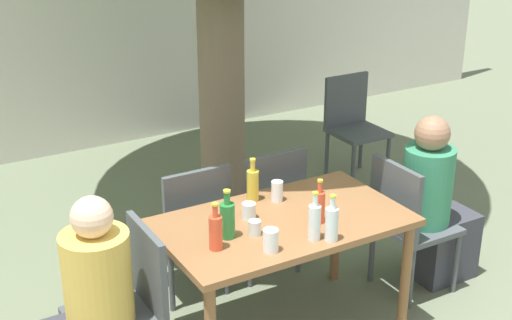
{
  "coord_description": "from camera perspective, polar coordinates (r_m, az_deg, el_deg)",
  "views": [
    {
      "loc": [
        -1.91,
        -2.99,
        2.55
      ],
      "look_at": [
        0.0,
        0.3,
        1.0
      ],
      "focal_mm": 50.0,
      "sensor_mm": 36.0,
      "label": 1
    }
  ],
  "objects": [
    {
      "name": "cafe_building_wall",
      "position": [
        6.92,
        -13.98,
        11.95
      ],
      "size": [
        10.0,
        0.08,
        2.8
      ],
      "color": "beige",
      "rests_on": "ground_plane"
    },
    {
      "name": "green_bottle_1",
      "position": [
        3.74,
        -2.3,
        -4.75
      ],
      "size": [
        0.08,
        0.08,
        0.27
      ],
      "color": "#287A38",
      "rests_on": "dining_table_front"
    },
    {
      "name": "drinking_glass_2",
      "position": [
        3.8,
        -0.1,
        -5.43
      ],
      "size": [
        0.07,
        0.07,
        0.08
      ],
      "color": "silver",
      "rests_on": "dining_table_front"
    },
    {
      "name": "oil_cruet_5",
      "position": [
        4.16,
        -0.27,
        -1.96
      ],
      "size": [
        0.07,
        0.07,
        0.26
      ],
      "color": "gold",
      "rests_on": "dining_table_front"
    },
    {
      "name": "patio_chair_1",
      "position": [
        4.6,
        11.97,
        -4.63
      ],
      "size": [
        0.44,
        0.44,
        0.91
      ],
      "rotation": [
        0.0,
        0.0,
        1.57
      ],
      "color": "#474C51",
      "rests_on": "ground_plane"
    },
    {
      "name": "water_bottle_0",
      "position": [
        3.74,
        6.08,
        -5.03
      ],
      "size": [
        0.07,
        0.07,
        0.26
      ],
      "color": "silver",
      "rests_on": "dining_table_front"
    },
    {
      "name": "soda_bottle_4",
      "position": [
        3.64,
        -3.25,
        -5.72
      ],
      "size": [
        0.07,
        0.07,
        0.26
      ],
      "color": "#DB4C2D",
      "rests_on": "dining_table_front"
    },
    {
      "name": "drinking_glass_0",
      "position": [
        3.63,
        1.18,
        -6.45
      ],
      "size": [
        0.08,
        0.08,
        0.12
      ],
      "color": "white",
      "rests_on": "dining_table_front"
    },
    {
      "name": "drinking_glass_1",
      "position": [
        4.17,
        1.7,
        -2.5
      ],
      "size": [
        0.07,
        0.07,
        0.12
      ],
      "color": "white",
      "rests_on": "dining_table_front"
    },
    {
      "name": "person_seated_1",
      "position": [
        4.74,
        14.15,
        -3.87
      ],
      "size": [
        0.56,
        0.32,
        1.17
      ],
      "rotation": [
        0.0,
        0.0,
        1.57
      ],
      "color": "#383842",
      "rests_on": "ground_plane"
    },
    {
      "name": "patio_chair_4",
      "position": [
        6.29,
        7.75,
        3.09
      ],
      "size": [
        0.44,
        0.44,
        0.91
      ],
      "color": "#474C51",
      "rests_on": "ground_plane"
    },
    {
      "name": "patio_chair_2",
      "position": [
        4.47,
        -5.24,
        -5.03
      ],
      "size": [
        0.44,
        0.44,
        0.91
      ],
      "rotation": [
        0.0,
        0.0,
        3.14
      ],
      "color": "#474C51",
      "rests_on": "ground_plane"
    },
    {
      "name": "patio_chair_0",
      "position": [
        3.75,
        -10.15,
        -11.08
      ],
      "size": [
        0.44,
        0.44,
        0.91
      ],
      "rotation": [
        0.0,
        0.0,
        -1.57
      ],
      "color": "#474C51",
      "rests_on": "ground_plane"
    },
    {
      "name": "patio_chair_3",
      "position": [
        4.7,
        0.88,
        -3.5
      ],
      "size": [
        0.44,
        0.44,
        0.91
      ],
      "rotation": [
        0.0,
        0.0,
        3.14
      ],
      "color": "#474C51",
      "rests_on": "ground_plane"
    },
    {
      "name": "drinking_glass_3",
      "position": [
        3.97,
        -0.58,
        -4.09
      ],
      "size": [
        0.08,
        0.08,
        0.09
      ],
      "color": "silver",
      "rests_on": "dining_table_front"
    },
    {
      "name": "soda_bottle_3",
      "position": [
        3.91,
        5.08,
        -3.69
      ],
      "size": [
        0.06,
        0.06,
        0.26
      ],
      "color": "#DB4C2D",
      "rests_on": "dining_table_front"
    },
    {
      "name": "person_seated_0",
      "position": [
        3.7,
        -13.7,
        -12.11
      ],
      "size": [
        0.57,
        0.34,
        1.14
      ],
      "rotation": [
        0.0,
        0.0,
        -1.57
      ],
      "color": "#383842",
      "rests_on": "ground_plane"
    },
    {
      "name": "water_bottle_2",
      "position": [
        3.73,
        4.7,
        -4.9
      ],
      "size": [
        0.07,
        0.07,
        0.27
      ],
      "color": "silver",
      "rests_on": "dining_table_front"
    },
    {
      "name": "dining_table_front",
      "position": [
        4.02,
        2.16,
        -5.89
      ],
      "size": [
        1.38,
        0.8,
        0.75
      ],
      "color": "brown",
      "rests_on": "ground_plane"
    }
  ]
}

